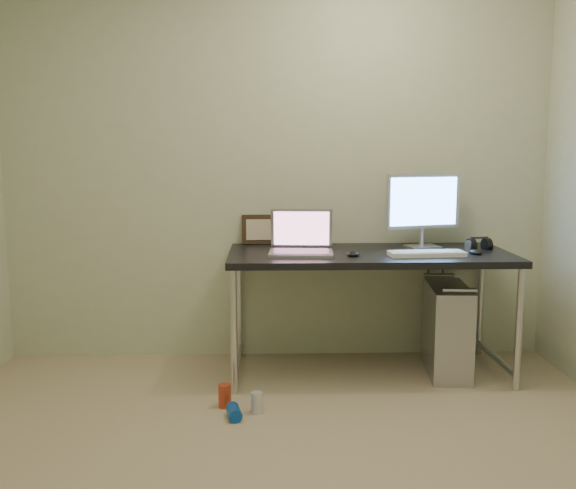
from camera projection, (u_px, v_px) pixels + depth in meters
The scene contains 16 objects.
wall_back at pixel (277, 166), 4.12m from camera, with size 3.50×0.02×2.50m, color beige.
desk at pixel (369, 264), 3.85m from camera, with size 1.68×0.74×0.75m.
tower_computer at pixel (447, 329), 3.90m from camera, with size 0.28×0.54×0.58m.
cable_a at pixel (426, 296), 4.22m from camera, with size 0.01×0.01×0.70m, color black.
cable_b at pixel (440, 300), 4.21m from camera, with size 0.01×0.01×0.72m, color black.
can_red at pixel (225, 396), 3.41m from camera, with size 0.07×0.07×0.13m, color #B13A1E.
can_white at pixel (257, 403), 3.33m from camera, with size 0.06×0.06×0.11m, color silver.
can_blue at pixel (234, 412), 3.26m from camera, with size 0.07×0.07×0.12m, color #0E48B4.
laptop at pixel (301, 243), 3.79m from camera, with size 0.39×0.33×0.26m.
monitor at pixel (423, 205), 3.97m from camera, with size 0.48×0.19×0.46m.
keyboard at pixel (427, 254), 3.70m from camera, with size 0.43×0.14×0.03m, color white.
mouse_right at pixel (476, 251), 3.77m from camera, with size 0.07×0.10×0.04m, color black.
mouse_left at pixel (353, 252), 3.71m from camera, with size 0.07×0.12×0.04m, color black.
headphones at pixel (479, 245), 3.93m from camera, with size 0.16×0.09×0.10m.
picture_frame at pixel (260, 229), 4.15m from camera, with size 0.24×0.03×0.19m, color black.
webcam at pixel (293, 231), 4.12m from camera, with size 0.04×0.04×0.12m.
Camera 1 is at (-0.06, -2.39, 1.36)m, focal length 40.00 mm.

